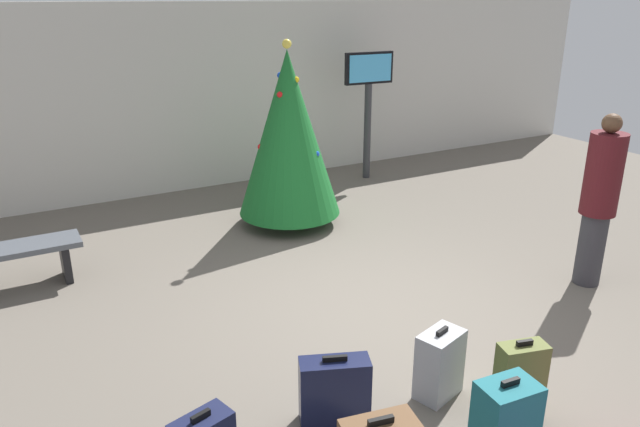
{
  "coord_description": "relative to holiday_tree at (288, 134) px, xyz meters",
  "views": [
    {
      "loc": [
        -3.08,
        -4.25,
        2.97
      ],
      "look_at": [
        -0.34,
        0.69,
        0.9
      ],
      "focal_mm": 33.65,
      "sensor_mm": 36.0,
      "label": 1
    }
  ],
  "objects": [
    {
      "name": "suitcase_2",
      "position": [
        -1.52,
        -3.81,
        -0.99
      ],
      "size": [
        0.55,
        0.37,
        0.56
      ],
      "color": "#141938",
      "rests_on": "ground_plane"
    },
    {
      "name": "flight_info_kiosk",
      "position": [
        2.13,
        1.35,
        0.21
      ],
      "size": [
        0.87,
        0.13,
        2.1
      ],
      "color": "#333338",
      "rests_on": "ground_plane"
    },
    {
      "name": "waiting_bench",
      "position": [
        -3.46,
        -0.31,
        -0.89
      ],
      "size": [
        1.47,
        0.44,
        0.48
      ],
      "color": "#4C5159",
      "rests_on": "ground_plane"
    },
    {
      "name": "traveller_0",
      "position": [
        2.04,
        -3.18,
        -0.27
      ],
      "size": [
        0.52,
        0.52,
        1.86
      ],
      "color": "#333338",
      "rests_on": "ground_plane"
    },
    {
      "name": "suitcase_7",
      "position": [
        -0.28,
        -4.4,
        -0.95
      ],
      "size": [
        0.39,
        0.26,
        0.64
      ],
      "color": "#59602D",
      "rests_on": "ground_plane"
    },
    {
      "name": "holiday_tree",
      "position": [
        0.0,
        0.0,
        0.0
      ],
      "size": [
        1.36,
        1.36,
        2.45
      ],
      "color": "#4C3319",
      "rests_on": "ground_plane"
    },
    {
      "name": "back_wall",
      "position": [
        -0.3,
        2.27,
        0.19
      ],
      "size": [
        16.0,
        0.2,
        2.88
      ],
      "primitive_type": "cube",
      "color": "beige",
      "rests_on": "ground_plane"
    },
    {
      "name": "suitcase_0",
      "position": [
        -0.65,
        -3.93,
        -0.98
      ],
      "size": [
        0.42,
        0.33,
        0.59
      ],
      "color": "#9EA0A5",
      "rests_on": "ground_plane"
    },
    {
      "name": "ground_plane",
      "position": [
        -0.3,
        -2.69,
        -1.25
      ],
      "size": [
        16.0,
        16.0,
        0.0
      ],
      "primitive_type": "plane",
      "color": "#665E54"
    }
  ]
}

